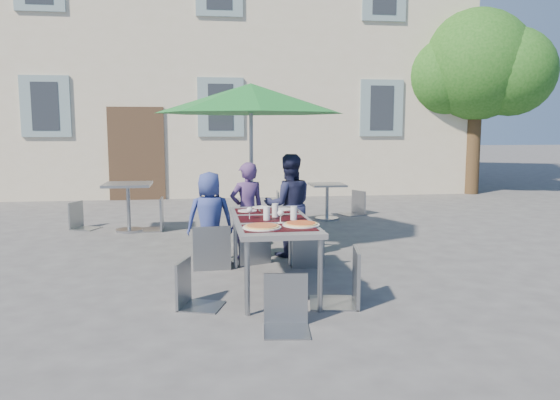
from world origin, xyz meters
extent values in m
plane|color=#454547|center=(0.00, 0.00, 0.00)|extent=(90.00, 90.00, 0.00)
cube|color=beige|center=(0.00, 11.50, 3.50)|extent=(13.00, 8.00, 7.00)
cube|color=#432F20|center=(-2.00, 7.47, 1.10)|extent=(1.30, 0.06, 2.20)
cube|color=gray|center=(-4.00, 7.47, 2.20)|extent=(1.10, 0.06, 1.40)
cube|color=#262B33|center=(-4.00, 7.45, 2.20)|extent=(0.60, 0.04, 1.10)
cube|color=gray|center=(0.00, 7.47, 2.20)|extent=(1.10, 0.06, 1.40)
cube|color=#262B33|center=(0.00, 7.45, 2.20)|extent=(0.60, 0.04, 1.10)
cube|color=gray|center=(4.00, 7.47, 2.20)|extent=(1.10, 0.06, 1.40)
cube|color=#262B33|center=(4.00, 7.45, 2.20)|extent=(0.60, 0.04, 1.10)
cylinder|color=#44311D|center=(6.50, 7.50, 1.40)|extent=(0.36, 0.36, 2.80)
sphere|color=#194D14|center=(6.50, 7.50, 3.30)|extent=(2.80, 2.80, 2.80)
sphere|color=#194D14|center=(5.70, 7.80, 3.00)|extent=(2.00, 2.00, 2.00)
sphere|color=#194D14|center=(7.20, 7.10, 3.10)|extent=(2.20, 2.20, 2.20)
sphere|color=#194D14|center=(6.70, 8.10, 3.80)|extent=(1.80, 1.80, 1.80)
cube|color=#48494D|center=(0.25, -0.14, 0.72)|extent=(0.80, 1.85, 0.05)
cylinder|color=gray|center=(-0.09, -1.00, 0.35)|extent=(0.05, 0.05, 0.70)
cylinder|color=gray|center=(0.59, -1.00, 0.35)|extent=(0.05, 0.05, 0.70)
cylinder|color=gray|center=(-0.09, 0.73, 0.35)|extent=(0.05, 0.05, 0.70)
cylinder|color=gray|center=(0.59, 0.73, 0.35)|extent=(0.05, 0.05, 0.70)
cube|color=black|center=(0.25, -0.69, 0.75)|extent=(0.70, 0.42, 0.01)
cube|color=black|center=(0.25, -0.14, 0.75)|extent=(0.70, 0.42, 0.01)
cube|color=black|center=(0.25, 0.41, 0.75)|extent=(0.70, 0.42, 0.01)
cylinder|color=white|center=(0.08, -0.69, 0.76)|extent=(0.37, 0.37, 0.01)
cylinder|color=tan|center=(0.08, -0.69, 0.77)|extent=(0.33, 0.33, 0.01)
cylinder|color=#9E390F|center=(0.08, -0.69, 0.78)|extent=(0.29, 0.29, 0.01)
cylinder|color=white|center=(0.48, -0.61, 0.76)|extent=(0.37, 0.37, 0.01)
cylinder|color=tan|center=(0.48, -0.61, 0.77)|extent=(0.33, 0.33, 0.01)
cylinder|color=#9F190A|center=(0.48, -0.61, 0.78)|extent=(0.28, 0.28, 0.01)
cylinder|color=silver|center=(0.18, -0.24, 0.82)|extent=(0.07, 0.07, 0.15)
cylinder|color=silver|center=(0.30, -0.06, 0.82)|extent=(0.07, 0.07, 0.15)
cylinder|color=silver|center=(0.46, -0.27, 0.82)|extent=(0.07, 0.07, 0.15)
cylinder|color=silver|center=(0.01, -0.15, 0.75)|extent=(0.06, 0.06, 0.00)
cylinder|color=silver|center=(0.01, -0.15, 0.79)|extent=(0.01, 0.01, 0.08)
sphere|color=silver|center=(0.01, -0.15, 0.85)|extent=(0.06, 0.06, 0.06)
cylinder|color=silver|center=(0.31, -0.40, 0.75)|extent=(0.06, 0.06, 0.00)
cylinder|color=silver|center=(0.31, -0.40, 0.79)|extent=(0.01, 0.01, 0.08)
sphere|color=silver|center=(0.31, -0.40, 0.85)|extent=(0.06, 0.06, 0.06)
cylinder|color=white|center=(0.03, 0.39, 0.76)|extent=(0.22, 0.22, 0.01)
cube|color=#ACAFB4|center=(0.17, 0.39, 0.76)|extent=(0.02, 0.18, 0.00)
cylinder|color=white|center=(0.48, 0.45, 0.76)|extent=(0.22, 0.22, 0.01)
cube|color=#ACAFB4|center=(0.62, 0.45, 0.76)|extent=(0.02, 0.18, 0.00)
cylinder|color=white|center=(0.23, 0.65, 0.76)|extent=(0.22, 0.22, 0.01)
cube|color=#ACAFB4|center=(0.37, 0.65, 0.76)|extent=(0.02, 0.18, 0.00)
imported|color=navy|center=(-0.39, 0.96, 0.59)|extent=(0.59, 0.40, 1.18)
imported|color=#4E346B|center=(0.10, 1.19, 0.64)|extent=(0.53, 0.42, 1.27)
imported|color=#1C1F3E|center=(0.66, 1.29, 0.68)|extent=(0.68, 0.41, 1.37)
cube|color=gray|center=(-0.38, 0.86, 0.49)|extent=(0.47, 0.47, 0.03)
cube|color=gray|center=(-0.38, 0.64, 0.76)|extent=(0.46, 0.05, 0.54)
cylinder|color=gray|center=(-0.20, 1.06, 0.24)|extent=(0.02, 0.02, 0.48)
cylinder|color=gray|center=(-0.59, 1.05, 0.24)|extent=(0.02, 0.02, 0.48)
cylinder|color=gray|center=(-0.18, 0.67, 0.24)|extent=(0.02, 0.02, 0.48)
cylinder|color=gray|center=(-0.57, 0.66, 0.24)|extent=(0.02, 0.02, 0.48)
cube|color=gray|center=(0.10, 1.04, 0.46)|extent=(0.55, 0.55, 0.03)
cube|color=gray|center=(0.17, 0.84, 0.72)|extent=(0.42, 0.17, 0.51)
cylinder|color=gray|center=(0.21, 1.27, 0.23)|extent=(0.02, 0.02, 0.45)
cylinder|color=gray|center=(-0.14, 1.15, 0.23)|extent=(0.02, 0.02, 0.45)
cylinder|color=gray|center=(0.33, 0.92, 0.23)|extent=(0.02, 0.02, 0.45)
cylinder|color=gray|center=(-0.02, 0.80, 0.23)|extent=(0.02, 0.02, 0.45)
cube|color=gray|center=(0.82, 0.78, 0.42)|extent=(0.43, 0.43, 0.03)
cube|color=gray|center=(0.80, 0.59, 0.66)|extent=(0.40, 0.07, 0.47)
cylinder|color=gray|center=(1.00, 0.93, 0.21)|extent=(0.02, 0.02, 0.41)
cylinder|color=gray|center=(0.67, 0.97, 0.21)|extent=(0.02, 0.02, 0.41)
cylinder|color=gray|center=(0.97, 0.59, 0.21)|extent=(0.02, 0.02, 0.41)
cylinder|color=gray|center=(0.63, 0.63, 0.21)|extent=(0.02, 0.02, 0.41)
cube|color=gray|center=(-0.50, -0.71, 0.41)|extent=(0.48, 0.48, 0.03)
cube|color=gray|center=(-0.68, -0.65, 0.63)|extent=(0.14, 0.37, 0.45)
cylinder|color=gray|center=(-0.40, -0.91, 0.20)|extent=(0.02, 0.02, 0.40)
cylinder|color=gray|center=(-0.30, -0.60, 0.20)|extent=(0.02, 0.02, 0.40)
cylinder|color=gray|center=(-0.71, -0.81, 0.20)|extent=(0.02, 0.02, 0.40)
cylinder|color=gray|center=(-0.61, -0.50, 0.20)|extent=(0.02, 0.02, 0.40)
cube|color=gray|center=(0.77, -0.79, 0.49)|extent=(0.54, 0.54, 0.03)
cube|color=gray|center=(0.99, -0.83, 0.77)|extent=(0.12, 0.46, 0.55)
cylinder|color=gray|center=(0.61, -0.56, 0.24)|extent=(0.02, 0.02, 0.48)
cylinder|color=gray|center=(0.54, -0.95, 0.24)|extent=(0.02, 0.02, 0.48)
cylinder|color=gray|center=(1.00, -0.63, 0.24)|extent=(0.02, 0.02, 0.48)
cylinder|color=gray|center=(0.93, -1.02, 0.24)|extent=(0.02, 0.02, 0.48)
cube|color=gray|center=(0.20, -1.46, 0.41)|extent=(0.43, 0.43, 0.03)
cube|color=gray|center=(0.23, -1.27, 0.64)|extent=(0.39, 0.07, 0.46)
cylinder|color=gray|center=(0.02, -1.60, 0.20)|extent=(0.02, 0.02, 0.40)
cylinder|color=gray|center=(0.35, -1.64, 0.20)|extent=(0.02, 0.02, 0.40)
cylinder|color=gray|center=(0.06, -1.27, 0.20)|extent=(0.02, 0.02, 0.40)
cylinder|color=gray|center=(0.39, -1.31, 0.20)|extent=(0.02, 0.02, 0.40)
cylinder|color=#ACAFB4|center=(0.24, 2.09, 0.05)|extent=(0.50, 0.50, 0.09)
cylinder|color=gray|center=(0.24, 2.09, 1.09)|extent=(0.06, 0.06, 2.18)
cone|color=#19732C|center=(0.24, 2.09, 2.13)|extent=(2.74, 2.74, 0.43)
cylinder|color=#ACAFB4|center=(-1.69, 3.35, 0.02)|extent=(0.44, 0.44, 0.04)
cylinder|color=gray|center=(-1.69, 3.35, 0.38)|extent=(0.06, 0.06, 0.76)
cube|color=gray|center=(-1.69, 3.35, 0.79)|extent=(0.76, 0.76, 0.04)
cube|color=gray|center=(-2.45, 3.70, 0.42)|extent=(0.51, 0.51, 0.03)
cube|color=gray|center=(-2.62, 3.78, 0.65)|extent=(0.17, 0.37, 0.46)
cylinder|color=gray|center=(-2.36, 3.49, 0.20)|extent=(0.02, 0.02, 0.41)
cylinder|color=gray|center=(-2.23, 3.79, 0.20)|extent=(0.02, 0.02, 0.41)
cylinder|color=gray|center=(-2.67, 3.62, 0.20)|extent=(0.02, 0.02, 0.41)
cylinder|color=gray|center=(-2.54, 3.92, 0.20)|extent=(0.02, 0.02, 0.41)
cube|color=#91959C|center=(-1.38, 3.43, 0.49)|extent=(0.46, 0.46, 0.03)
cube|color=#91959C|center=(-1.16, 3.43, 0.76)|extent=(0.03, 0.46, 0.54)
cylinder|color=#91959C|center=(-1.57, 3.62, 0.24)|extent=(0.02, 0.02, 0.48)
cylinder|color=#91959C|center=(-1.57, 3.23, 0.24)|extent=(0.02, 0.02, 0.48)
cylinder|color=#91959C|center=(-1.18, 3.62, 0.24)|extent=(0.02, 0.02, 0.48)
cylinder|color=#91959C|center=(-1.18, 3.23, 0.24)|extent=(0.02, 0.02, 0.48)
cylinder|color=#ACAFB4|center=(1.84, 4.07, 0.02)|extent=(0.44, 0.44, 0.04)
cylinder|color=gray|center=(1.84, 4.07, 0.31)|extent=(0.06, 0.06, 0.63)
cube|color=gray|center=(1.84, 4.07, 0.66)|extent=(0.63, 0.63, 0.04)
cube|color=gray|center=(1.17, 4.54, 0.44)|extent=(0.44, 0.44, 0.03)
cube|color=gray|center=(0.97, 4.56, 0.69)|extent=(0.06, 0.41, 0.49)
cylinder|color=gray|center=(1.33, 4.35, 0.22)|extent=(0.02, 0.02, 0.43)
cylinder|color=gray|center=(1.35, 4.71, 0.22)|extent=(0.02, 0.02, 0.43)
cylinder|color=gray|center=(0.98, 4.38, 0.22)|extent=(0.02, 0.02, 0.43)
cylinder|color=gray|center=(1.00, 4.73, 0.22)|extent=(0.02, 0.02, 0.43)
cube|color=gray|center=(2.44, 4.53, 0.42)|extent=(0.53, 0.53, 0.03)
cube|color=gray|center=(2.61, 4.61, 0.66)|extent=(0.19, 0.37, 0.47)
cylinder|color=gray|center=(2.21, 4.62, 0.21)|extent=(0.02, 0.02, 0.42)
cylinder|color=gray|center=(2.35, 4.31, 0.21)|extent=(0.02, 0.02, 0.42)
cylinder|color=gray|center=(2.52, 4.76, 0.21)|extent=(0.02, 0.02, 0.42)
cylinder|color=gray|center=(2.66, 4.45, 0.21)|extent=(0.02, 0.02, 0.42)
camera|label=1|loc=(-0.48, -5.83, 1.71)|focal=35.00mm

